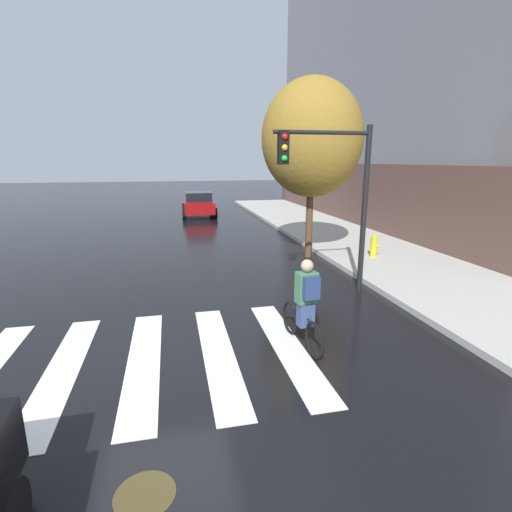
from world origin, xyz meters
The scene contains 9 objects.
ground_plane centered at (0.00, 0.00, 0.00)m, with size 120.00×120.00×0.00m, color black.
crosswalk_stripes centered at (-0.27, 0.00, 0.01)m, with size 5.71×4.00×0.01m.
manhole_cover centered at (-0.10, -2.84, 0.00)m, with size 0.64×0.64×0.01m, color #473D1E.
sedan_mid centered at (2.05, 17.88, 0.77)m, with size 2.13×4.35×1.49m.
cyclist centered at (2.60, -0.12, 0.84)m, with size 0.38×1.71×1.69m.
traffic_light_near centered at (4.28, 2.62, 2.86)m, with size 2.47×0.28×4.20m.
fire_hydrant centered at (7.05, 5.39, 0.53)m, with size 0.33×0.22×0.78m.
street_tree_near centered at (5.08, 6.46, 4.07)m, with size 3.39×3.39×6.03m.
corner_building centered at (17.24, 13.65, 7.73)m, with size 15.14×23.59×15.57m.
Camera 1 is at (0.31, -6.29, 3.37)m, focal length 27.09 mm.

